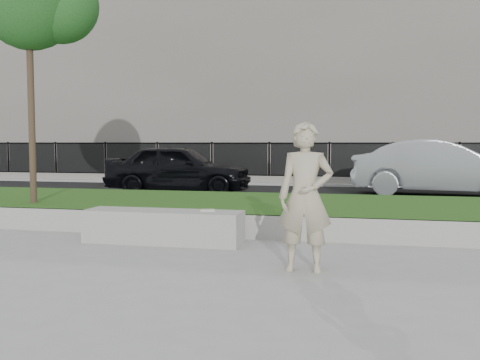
% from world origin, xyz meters
% --- Properties ---
extents(ground, '(90.00, 90.00, 0.00)m').
position_xyz_m(ground, '(0.00, 0.00, 0.00)').
color(ground, gray).
rests_on(ground, ground).
extents(grass_bank, '(34.00, 4.00, 0.40)m').
position_xyz_m(grass_bank, '(0.00, 3.00, 0.20)').
color(grass_bank, '#0E370D').
rests_on(grass_bank, ground).
extents(grass_kerb, '(34.00, 0.08, 0.40)m').
position_xyz_m(grass_kerb, '(0.00, 1.04, 0.20)').
color(grass_kerb, gray).
rests_on(grass_kerb, ground).
extents(street, '(34.00, 7.00, 0.04)m').
position_xyz_m(street, '(0.00, 8.50, 0.02)').
color(street, black).
rests_on(street, ground).
extents(far_pavement, '(34.00, 3.00, 0.12)m').
position_xyz_m(far_pavement, '(0.00, 13.00, 0.06)').
color(far_pavement, gray).
rests_on(far_pavement, ground).
extents(iron_fence, '(32.00, 0.30, 1.50)m').
position_xyz_m(iron_fence, '(0.00, 12.00, 0.54)').
color(iron_fence, slate).
rests_on(iron_fence, far_pavement).
extents(building_facade, '(34.00, 10.00, 10.00)m').
position_xyz_m(building_facade, '(0.00, 20.00, 5.00)').
color(building_facade, slate).
rests_on(building_facade, ground).
extents(stone_bench, '(2.53, 0.63, 0.52)m').
position_xyz_m(stone_bench, '(-0.29, 0.40, 0.26)').
color(stone_bench, gray).
rests_on(stone_bench, ground).
extents(man, '(0.69, 0.47, 1.84)m').
position_xyz_m(man, '(2.09, -0.97, 0.92)').
color(man, '#B3AA89').
rests_on(man, ground).
extents(book, '(0.27, 0.23, 0.03)m').
position_xyz_m(book, '(0.41, 0.48, 0.53)').
color(book, beige).
rests_on(book, stone_bench).
extents(car_dark, '(4.48, 1.97, 1.50)m').
position_xyz_m(car_dark, '(-2.68, 7.93, 0.79)').
color(car_dark, black).
rests_on(car_dark, street).
extents(car_silver, '(5.17, 2.34, 1.64)m').
position_xyz_m(car_silver, '(5.01, 8.85, 0.86)').
color(car_silver, '#979BA0').
rests_on(car_silver, street).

